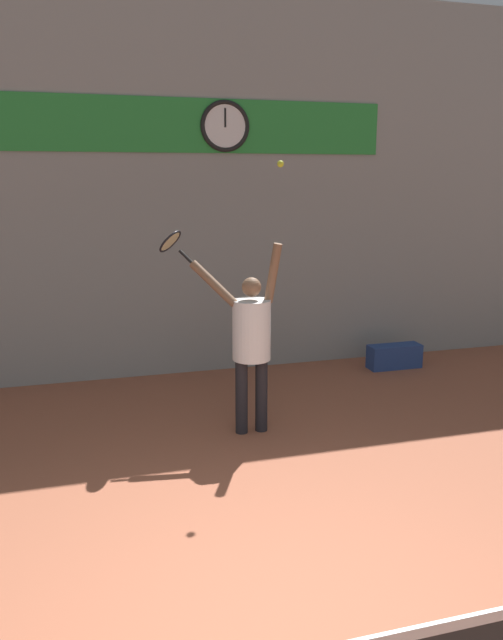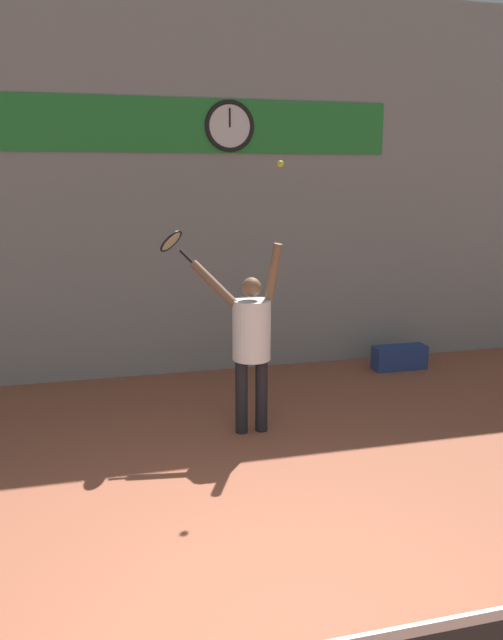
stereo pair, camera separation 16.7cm
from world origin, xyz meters
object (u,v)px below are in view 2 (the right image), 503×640
Objects in this scene: tennis_ball at (280,164)px; equipment_bag at (399,357)px; scoreboard_clock at (230,126)px; tennis_player at (251,337)px; tennis_racket at (172,242)px.

tennis_ball is 3.91m from equipment_bag.
scoreboard_clock is 0.33× the size of tennis_player.
tennis_player is 1.27m from tennis_racket.
scoreboard_clock is at bearing 60.15° from tennis_racket.
tennis_player is at bearing -147.90° from equipment_bag.
scoreboard_clock is 2.40m from tennis_ball.
tennis_player is (-0.28, -2.20, -2.25)m from scoreboard_clock.
scoreboard_clock reaches higher than tennis_player.
tennis_player is at bearing -30.95° from tennis_racket.
tennis_player is 30.73× the size of tennis_ball.
tennis_ball reaches higher than tennis_player.
scoreboard_clock is 0.86× the size of equipment_bag.
tennis_ball reaches higher than tennis_racket.
scoreboard_clock is at bearing 82.70° from tennis_player.
tennis_ball is (0.25, -0.14, 1.73)m from tennis_player.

